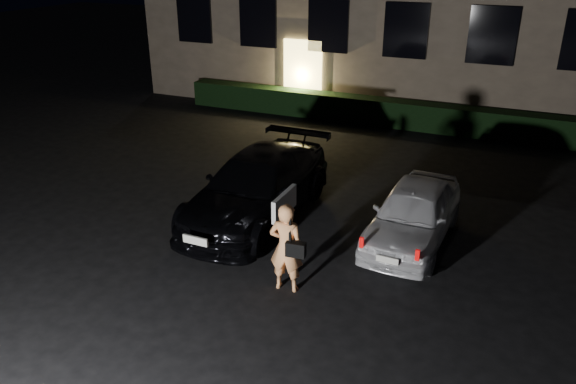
% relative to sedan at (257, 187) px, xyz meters
% --- Properties ---
extents(ground, '(80.00, 80.00, 0.00)m').
position_rel_sedan_xyz_m(ground, '(1.19, -2.71, -0.69)').
color(ground, black).
rests_on(ground, ground).
extents(hedge, '(15.00, 0.70, 0.85)m').
position_rel_sedan_xyz_m(hedge, '(1.19, 7.79, -0.27)').
color(hedge, black).
rests_on(hedge, ground).
extents(sedan, '(2.07, 4.88, 1.38)m').
position_rel_sedan_xyz_m(sedan, '(0.00, 0.00, 0.00)').
color(sedan, black).
rests_on(sedan, ground).
extents(hatch, '(1.58, 3.59, 1.20)m').
position_rel_sedan_xyz_m(hatch, '(3.35, 0.23, -0.09)').
color(hatch, silver).
rests_on(hatch, ground).
extents(man, '(0.70, 0.45, 1.62)m').
position_rel_sedan_xyz_m(man, '(1.74, -2.38, 0.12)').
color(man, '#FFA664').
rests_on(man, ground).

